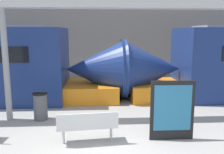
# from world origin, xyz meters

# --- Properties ---
(station_wall) EXTENTS (56.00, 0.20, 5.00)m
(station_wall) POSITION_xyz_m (0.00, 10.68, 2.50)
(station_wall) COLOR gray
(station_wall) RESTS_ON ground_plane
(bench_near) EXTENTS (1.63, 0.60, 0.86)m
(bench_near) POSITION_xyz_m (-0.34, 0.91, 0.51)
(bench_near) COLOR silver
(bench_near) RESTS_ON ground_plane
(trash_bin) EXTENTS (0.47, 0.47, 0.93)m
(trash_bin) POSITION_xyz_m (-1.98, 2.84, 0.47)
(trash_bin) COLOR #4C4F54
(trash_bin) RESTS_ON ground_plane
(poster_board) EXTENTS (1.20, 0.07, 1.65)m
(poster_board) POSITION_xyz_m (1.94, 1.01, 0.83)
(poster_board) COLOR black
(poster_board) RESTS_ON ground_plane
(support_column_near) EXTENTS (0.20, 0.20, 3.66)m
(support_column_near) POSITION_xyz_m (-3.03, 2.90, 1.83)
(support_column_near) COLOR gray
(support_column_near) RESTS_ON ground_plane
(canopy_beam) EXTENTS (28.00, 0.60, 0.28)m
(canopy_beam) POSITION_xyz_m (-3.03, 2.90, 3.80)
(canopy_beam) COLOR #B7B7BC
(canopy_beam) RESTS_ON support_column_near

